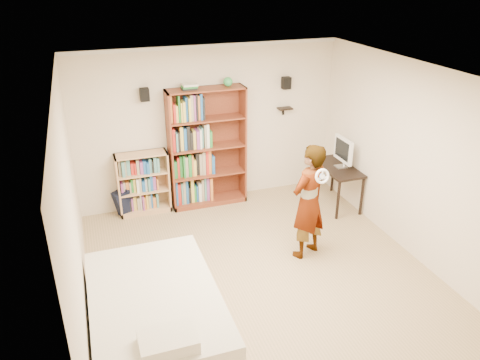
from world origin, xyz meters
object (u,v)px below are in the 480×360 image
object	(u,v)px
computer_desk	(335,185)
daybed	(155,308)
tall_bookshelf	(207,148)
person	(309,202)
low_bookshelf	(143,183)

from	to	relation	value
computer_desk	daybed	distance (m)	4.08
tall_bookshelf	daybed	world-z (taller)	tall_bookshelf
daybed	person	xyz separation A→B (m)	(2.32, 0.88, 0.52)
daybed	computer_desk	bearing A→B (deg)	31.23
computer_desk	low_bookshelf	bearing A→B (deg)	165.86
low_bookshelf	computer_desk	size ratio (longest dim) A/B	1.01
computer_desk	person	distance (m)	1.77
low_bookshelf	person	size ratio (longest dim) A/B	0.63
low_bookshelf	daybed	bearing A→B (deg)	-96.11
daybed	tall_bookshelf	bearing A→B (deg)	63.77
computer_desk	person	size ratio (longest dim) A/B	0.62
low_bookshelf	daybed	distance (m)	2.94
tall_bookshelf	person	world-z (taller)	tall_bookshelf
tall_bookshelf	person	xyz separation A→B (m)	(0.90, -2.01, -0.18)
tall_bookshelf	person	bearing A→B (deg)	-65.92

